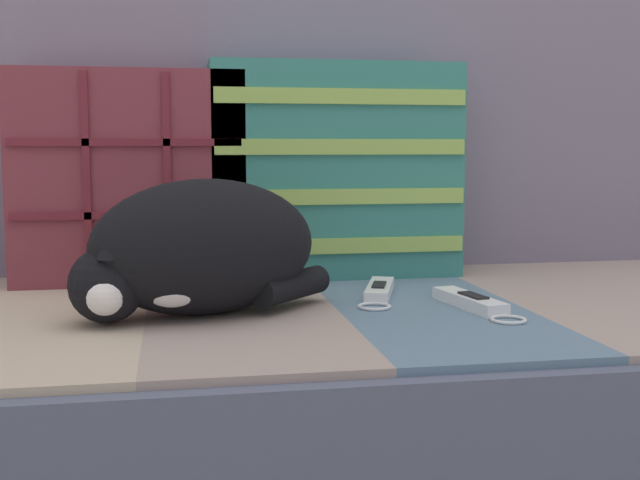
# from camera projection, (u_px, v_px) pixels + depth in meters

# --- Properties ---
(couch) EXTENTS (1.72, 0.87, 0.39)m
(couch) POSITION_uv_depth(u_px,v_px,m) (326.00, 423.00, 1.26)
(couch) COLOR #3D3838
(couch) RESTS_ON ground_plane
(sofa_backrest) EXTENTS (1.68, 0.14, 0.55)m
(sofa_backrest) POSITION_uv_depth(u_px,v_px,m) (291.00, 125.00, 1.56)
(sofa_backrest) COLOR slate
(sofa_backrest) RESTS_ON couch
(throw_pillow_quilted) EXTENTS (0.39, 0.14, 0.36)m
(throw_pillow_quilted) POSITION_uv_depth(u_px,v_px,m) (129.00, 177.00, 1.37)
(throw_pillow_quilted) COLOR brown
(throw_pillow_quilted) RESTS_ON couch
(throw_pillow_striped) EXTENTS (0.44, 0.14, 0.38)m
(throw_pillow_striped) POSITION_uv_depth(u_px,v_px,m) (335.00, 171.00, 1.44)
(throw_pillow_striped) COLOR #337A70
(throw_pillow_striped) RESTS_ON couch
(sleeping_cat) EXTENTS (0.37, 0.27, 0.19)m
(sleeping_cat) POSITION_uv_depth(u_px,v_px,m) (196.00, 252.00, 1.10)
(sleeping_cat) COLOR black
(sleeping_cat) RESTS_ON couch
(game_remote_near) EXTENTS (0.11, 0.20, 0.02)m
(game_remote_near) POSITION_uv_depth(u_px,v_px,m) (379.00, 291.00, 1.25)
(game_remote_near) COLOR white
(game_remote_near) RESTS_ON couch
(game_remote_far) EXTENTS (0.08, 0.21, 0.02)m
(game_remote_far) POSITION_uv_depth(u_px,v_px,m) (472.00, 302.00, 1.16)
(game_remote_far) COLOR white
(game_remote_far) RESTS_ON couch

